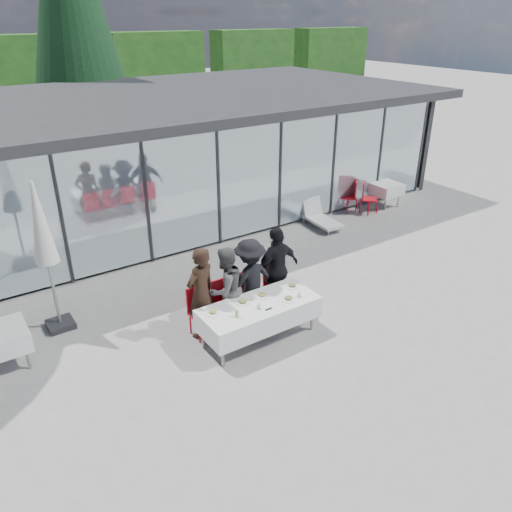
{
  "coord_description": "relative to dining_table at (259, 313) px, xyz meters",
  "views": [
    {
      "loc": [
        -4.94,
        -6.59,
        5.6
      ],
      "look_at": [
        0.3,
        1.2,
        0.99
      ],
      "focal_mm": 35.0,
      "sensor_mm": 36.0,
      "label": 1
    }
  ],
  "objects": [
    {
      "name": "ground",
      "position": [
        0.5,
        0.08,
        -0.54
      ],
      "size": [
        90.0,
        90.0,
        0.0
      ],
      "primitive_type": "plane",
      "color": "gray",
      "rests_on": "ground"
    },
    {
      "name": "pavilion",
      "position": [
        2.5,
        8.25,
        1.61
      ],
      "size": [
        14.8,
        8.8,
        3.44
      ],
      "color": "gray",
      "rests_on": "ground"
    },
    {
      "name": "dining_table",
      "position": [
        0.0,
        0.0,
        0.0
      ],
      "size": [
        2.26,
        0.96,
        0.75
      ],
      "color": "white",
      "rests_on": "ground"
    },
    {
      "name": "diner_a",
      "position": [
        -0.84,
        0.69,
        0.38
      ],
      "size": [
        0.84,
        0.84,
        1.84
      ],
      "primitive_type": "imported",
      "rotation": [
        0.0,
        0.0,
        3.45
      ],
      "color": "black",
      "rests_on": "ground"
    },
    {
      "name": "diner_chair_a",
      "position": [
        -0.84,
        0.75,
        -0.0
      ],
      "size": [
        0.44,
        0.44,
        0.97
      ],
      "color": "red",
      "rests_on": "ground"
    },
    {
      "name": "diner_b",
      "position": [
        -0.31,
        0.69,
        0.31
      ],
      "size": [
        0.99,
        0.99,
        1.69
      ],
      "primitive_type": "imported",
      "rotation": [
        0.0,
        0.0,
        3.39
      ],
      "color": "#535353",
      "rests_on": "ground"
    },
    {
      "name": "diner_chair_b",
      "position": [
        -0.31,
        0.75,
        -0.0
      ],
      "size": [
        0.44,
        0.44,
        0.97
      ],
      "color": "red",
      "rests_on": "ground"
    },
    {
      "name": "diner_c",
      "position": [
        0.25,
        0.69,
        0.32
      ],
      "size": [
        1.2,
        1.2,
        1.72
      ],
      "primitive_type": "imported",
      "rotation": [
        0.0,
        0.0,
        3.23
      ],
      "color": "black",
      "rests_on": "ground"
    },
    {
      "name": "diner_chair_c",
      "position": [
        0.25,
        0.75,
        -0.0
      ],
      "size": [
        0.44,
        0.44,
        0.97
      ],
      "color": "red",
      "rests_on": "ground"
    },
    {
      "name": "diner_d",
      "position": [
        0.91,
        0.69,
        0.37
      ],
      "size": [
        1.15,
        1.15,
        1.83
      ],
      "primitive_type": "imported",
      "rotation": [
        0.0,
        0.0,
        3.22
      ],
      "color": "black",
      "rests_on": "ground"
    },
    {
      "name": "diner_chair_d",
      "position": [
        0.91,
        0.75,
        -0.0
      ],
      "size": [
        0.44,
        0.44,
        0.97
      ],
      "color": "red",
      "rests_on": "ground"
    },
    {
      "name": "plate_a",
      "position": [
        -0.86,
        0.19,
        0.24
      ],
      "size": [
        0.28,
        0.28,
        0.07
      ],
      "color": "white",
      "rests_on": "dining_table"
    },
    {
      "name": "plate_b",
      "position": [
        -0.23,
        0.19,
        0.24
      ],
      "size": [
        0.28,
        0.28,
        0.07
      ],
      "color": "white",
      "rests_on": "dining_table"
    },
    {
      "name": "plate_c",
      "position": [
        0.21,
        0.19,
        0.24
      ],
      "size": [
        0.28,
        0.28,
        0.07
      ],
      "color": "white",
      "rests_on": "dining_table"
    },
    {
      "name": "plate_d",
      "position": [
        0.9,
        0.16,
        0.24
      ],
      "size": [
        0.28,
        0.28,
        0.07
      ],
      "color": "white",
      "rests_on": "dining_table"
    },
    {
      "name": "plate_extra",
      "position": [
        0.54,
        -0.19,
        0.24
      ],
      "size": [
        0.28,
        0.28,
        0.07
      ],
      "color": "white",
      "rests_on": "dining_table"
    },
    {
      "name": "juice_bottle",
      "position": [
        -0.58,
        -0.15,
        0.29
      ],
      "size": [
        0.06,
        0.06,
        0.15
      ],
      "primitive_type": "cylinder",
      "color": "#8EC752",
      "rests_on": "dining_table"
    },
    {
      "name": "drinking_glasses",
      "position": [
        0.33,
        -0.18,
        0.26
      ],
      "size": [
        0.94,
        0.16,
        0.1
      ],
      "color": "silver",
      "rests_on": "dining_table"
    },
    {
      "name": "folded_eyeglasses",
      "position": [
        0.03,
        -0.26,
        0.22
      ],
      "size": [
        0.14,
        0.03,
        0.01
      ],
      "primitive_type": "cube",
      "color": "black",
      "rests_on": "dining_table"
    },
    {
      "name": "spare_table_left",
      "position": [
        -4.14,
        1.77,
        0.02
      ],
      "size": [
        0.86,
        0.86,
        0.74
      ],
      "color": "white",
      "rests_on": "ground"
    },
    {
      "name": "spare_table_right",
      "position": [
        7.4,
        3.73,
        0.02
      ],
      "size": [
        0.86,
        0.86,
        0.74
      ],
      "color": "white",
      "rests_on": "ground"
    },
    {
      "name": "spare_chair_a",
      "position": [
        6.43,
        3.61,
        -0.0
      ],
      "size": [
        0.62,
        0.62,
        0.97
      ],
      "color": "red",
      "rests_on": "ground"
    },
    {
      "name": "spare_chair_b",
      "position": [
        6.18,
        3.99,
        -0.0
      ],
      "size": [
        0.62,
        0.62,
        0.97
      ],
      "color": "red",
      "rests_on": "ground"
    },
    {
      "name": "market_umbrella",
      "position": [
        -3.05,
        2.47,
        1.47
      ],
      "size": [
        0.5,
        0.5,
        3.0
      ],
      "color": "black",
      "rests_on": "ground"
    },
    {
      "name": "lounger",
      "position": [
        4.6,
        3.64,
        -0.28
      ],
      "size": [
        0.71,
        1.38,
        0.72
      ],
      "color": "silver",
      "rests_on": "ground"
    }
  ]
}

